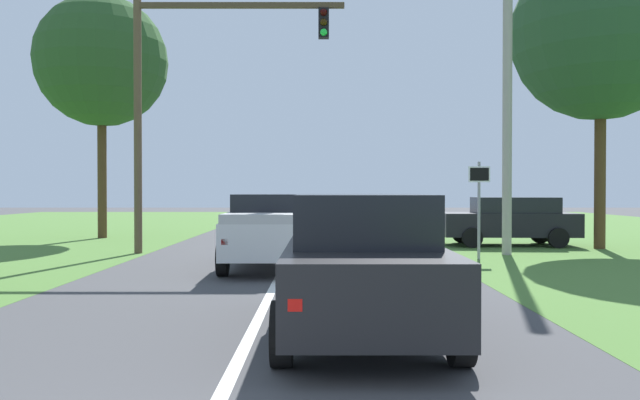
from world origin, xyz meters
name	(u,v)px	position (x,y,z in m)	size (l,w,h in m)	color
ground_plane	(273,292)	(0.00, 9.27, 0.00)	(120.00, 120.00, 0.00)	#424244
red_suv_near	(363,261)	(1.47, 5.79, 0.98)	(2.19, 4.79, 1.87)	black
pickup_truck_lead	(272,230)	(-0.32, 13.03, 0.95)	(2.25, 5.38, 1.83)	silver
traffic_light	(190,81)	(-3.10, 16.64, 5.28)	(6.43, 0.40, 8.17)	brown
keep_moving_sign	(481,197)	(5.36, 14.93, 1.74)	(0.60, 0.09, 2.73)	gray
oak_tree_right	(603,32)	(10.15, 18.12, 7.13)	(5.80, 5.80, 10.04)	#4C351E
crossing_suv_far	(511,220)	(7.55, 19.40, 0.90)	(4.66, 2.32, 1.69)	black
utility_pole_right	(509,80)	(6.51, 16.18, 5.20)	(0.28, 0.28, 10.41)	#9E998E
extra_tree_1	(103,62)	(-7.93, 22.93, 7.15)	(5.27, 5.27, 9.81)	#4C351E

